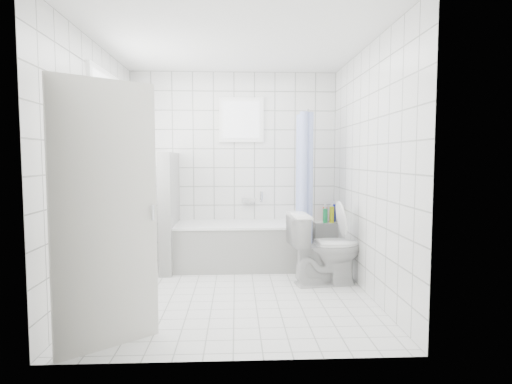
{
  "coord_description": "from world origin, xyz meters",
  "views": [
    {
      "loc": [
        0.03,
        -4.41,
        1.42
      ],
      "look_at": [
        0.25,
        0.35,
        1.05
      ],
      "focal_mm": 30.0,
      "sensor_mm": 36.0,
      "label": 1
    }
  ],
  "objects": [
    {
      "name": "ground",
      "position": [
        0.0,
        0.0,
        0.0
      ],
      "size": [
        3.0,
        3.0,
        0.0
      ],
      "primitive_type": "plane",
      "color": "white",
      "rests_on": "ground"
    },
    {
      "name": "ceiling",
      "position": [
        0.0,
        0.0,
        2.6
      ],
      "size": [
        3.0,
        3.0,
        0.0
      ],
      "primitive_type": "plane",
      "rotation": [
        3.14,
        0.0,
        0.0
      ],
      "color": "white",
      "rests_on": "ground"
    },
    {
      "name": "wall_back",
      "position": [
        0.0,
        1.5,
        1.3
      ],
      "size": [
        2.8,
        0.02,
        2.6
      ],
      "primitive_type": "cube",
      "color": "white",
      "rests_on": "ground"
    },
    {
      "name": "wall_front",
      "position": [
        0.0,
        -1.5,
        1.3
      ],
      "size": [
        2.8,
        0.02,
        2.6
      ],
      "primitive_type": "cube",
      "color": "white",
      "rests_on": "ground"
    },
    {
      "name": "wall_left",
      "position": [
        -1.4,
        0.0,
        1.3
      ],
      "size": [
        0.02,
        3.0,
        2.6
      ],
      "primitive_type": "cube",
      "color": "white",
      "rests_on": "ground"
    },
    {
      "name": "wall_right",
      "position": [
        1.4,
        0.0,
        1.3
      ],
      "size": [
        0.02,
        3.0,
        2.6
      ],
      "primitive_type": "cube",
      "color": "white",
      "rests_on": "ground"
    },
    {
      "name": "window_left",
      "position": [
        -1.35,
        0.3,
        1.6
      ],
      "size": [
        0.01,
        0.9,
        1.4
      ],
      "primitive_type": "cube",
      "color": "white",
      "rests_on": "wall_left"
    },
    {
      "name": "window_back",
      "position": [
        0.1,
        1.46,
        1.95
      ],
      "size": [
        0.5,
        0.01,
        0.5
      ],
      "primitive_type": "cube",
      "color": "white",
      "rests_on": "wall_back"
    },
    {
      "name": "window_sill",
      "position": [
        -1.31,
        0.3,
        0.86
      ],
      "size": [
        0.18,
        1.02,
        0.08
      ],
      "primitive_type": "cube",
      "color": "white",
      "rests_on": "wall_left"
    },
    {
      "name": "door",
      "position": [
        -0.94,
        -1.23,
        1.0
      ],
      "size": [
        0.65,
        0.53,
        2.0
      ],
      "primitive_type": "cube",
      "rotation": [
        0.0,
        0.0,
        -0.9
      ],
      "color": "silver",
      "rests_on": "ground"
    },
    {
      "name": "bathtub",
      "position": [
        0.09,
        1.13,
        0.29
      ],
      "size": [
        1.71,
        0.77,
        0.58
      ],
      "color": "white",
      "rests_on": "ground"
    },
    {
      "name": "partition_wall",
      "position": [
        -0.83,
        1.07,
        0.75
      ],
      "size": [
        0.15,
        0.85,
        1.5
      ],
      "primitive_type": "cube",
      "color": "white",
      "rests_on": "ground"
    },
    {
      "name": "tiled_ledge",
      "position": [
        1.3,
        1.38,
        0.28
      ],
      "size": [
        0.4,
        0.24,
        0.55
      ],
      "primitive_type": "cube",
      "color": "white",
      "rests_on": "ground"
    },
    {
      "name": "toilet",
      "position": [
        1.03,
        0.32,
        0.41
      ],
      "size": [
        0.87,
        0.57,
        0.83
      ],
      "primitive_type": "imported",
      "rotation": [
        0.0,
        0.0,
        1.71
      ],
      "color": "white",
      "rests_on": "ground"
    },
    {
      "name": "curtain_rod",
      "position": [
        0.89,
        1.1,
        2.0
      ],
      "size": [
        0.02,
        0.8,
        0.02
      ],
      "primitive_type": "cylinder",
      "rotation": [
        1.57,
        0.0,
        0.0
      ],
      "color": "silver",
      "rests_on": "wall_back"
    },
    {
      "name": "shower_curtain",
      "position": [
        0.89,
        0.97,
        1.1
      ],
      "size": [
        0.14,
        0.48,
        1.78
      ],
      "primitive_type": null,
      "color": "#4358C5",
      "rests_on": "curtain_rod"
    },
    {
      "name": "tub_faucet",
      "position": [
        0.19,
        1.46,
        0.85
      ],
      "size": [
        0.18,
        0.06,
        0.06
      ],
      "primitive_type": "cube",
      "color": "silver",
      "rests_on": "wall_back"
    },
    {
      "name": "sill_bottles",
      "position": [
        -1.3,
        0.26,
        1.03
      ],
      "size": [
        0.19,
        0.78,
        0.33
      ],
      "color": "#D95481",
      "rests_on": "window_sill"
    },
    {
      "name": "ledge_bottles",
      "position": [
        1.3,
        1.36,
        0.66
      ],
      "size": [
        0.2,
        0.17,
        0.25
      ],
      "color": "#F8481D",
      "rests_on": "tiled_ledge"
    }
  ]
}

